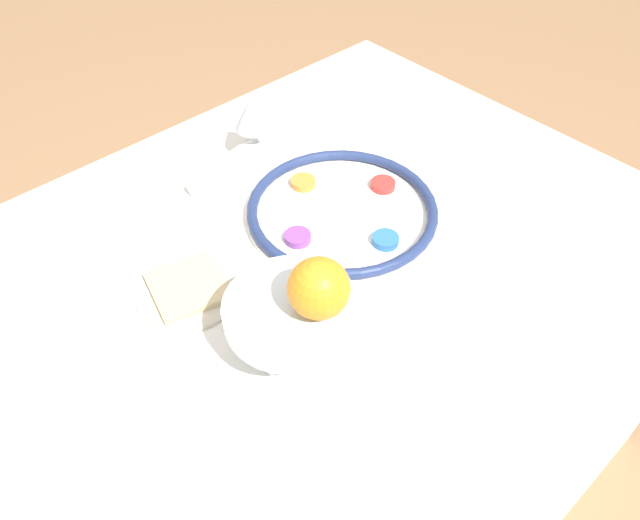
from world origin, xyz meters
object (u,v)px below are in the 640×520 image
seder_plate (342,211)px  fruit_stand (291,315)px  wine_glass (253,113)px  bread_plate (189,289)px  napkin_roll (227,168)px  orange_fruit (319,288)px

seder_plate → fruit_stand: size_ratio=1.80×
wine_glass → bread_plate: 0.40m
fruit_stand → bread_plate: 0.23m
seder_plate → wine_glass: (0.00, -0.26, 0.09)m
bread_plate → wine_glass: bearing=-145.4°
napkin_roll → seder_plate: bearing=109.7°
wine_glass → fruit_stand: (0.27, 0.43, -0.02)m
wine_glass → napkin_roll: size_ratio=0.80×
wine_glass → fruit_stand: 0.50m
seder_plate → fruit_stand: (0.27, 0.17, 0.07)m
napkin_roll → orange_fruit: bearing=70.4°
bread_plate → fruit_stand: bearing=103.7°
orange_fruit → fruit_stand: bearing=-55.3°
seder_plate → orange_fruit: size_ratio=4.05×
bread_plate → orange_fruit: bearing=107.0°
seder_plate → bread_plate: bearing=-6.4°
bread_plate → seder_plate: bearing=173.6°
fruit_stand → napkin_roll: (-0.18, -0.41, -0.06)m
fruit_stand → napkin_roll: bearing=-113.8°
fruit_stand → orange_fruit: (-0.02, 0.03, 0.07)m
orange_fruit → bread_plate: size_ratio=0.49×
fruit_stand → napkin_roll: fruit_stand is taller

